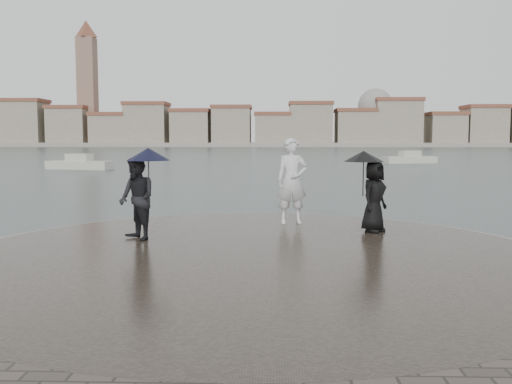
{
  "coord_description": "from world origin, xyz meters",
  "views": [
    {
      "loc": [
        0.39,
        -7.5,
        2.62
      ],
      "look_at": [
        0.0,
        4.8,
        1.45
      ],
      "focal_mm": 40.0,
      "sensor_mm": 36.0,
      "label": 1
    }
  ],
  "objects": [
    {
      "name": "visitor_right",
      "position": [
        2.73,
        6.21,
        1.45
      ],
      "size": [
        1.21,
        1.09,
        1.95
      ],
      "color": "black",
      "rests_on": "quay_tip"
    },
    {
      "name": "boats",
      "position": [
        -0.71,
        45.6,
        0.38
      ],
      "size": [
        35.93,
        15.19,
        1.5
      ],
      "color": "#BCB8AA",
      "rests_on": "ground"
    },
    {
      "name": "kerb_ring",
      "position": [
        0.0,
        3.5,
        0.16
      ],
      "size": [
        12.5,
        12.5,
        0.32
      ],
      "primitive_type": "cylinder",
      "color": "gray",
      "rests_on": "ground"
    },
    {
      "name": "ground",
      "position": [
        0.0,
        0.0,
        0.0
      ],
      "size": [
        400.0,
        400.0,
        0.0
      ],
      "primitive_type": "plane",
      "color": "#2B3835",
      "rests_on": "ground"
    },
    {
      "name": "statue",
      "position": [
        0.86,
        7.5,
        1.49
      ],
      "size": [
        0.9,
        0.66,
        2.26
      ],
      "primitive_type": "imported",
      "rotation": [
        0.0,
        0.0,
        0.15
      ],
      "color": "silver",
      "rests_on": "quay_tip"
    },
    {
      "name": "visitor_left",
      "position": [
        -2.6,
        4.95,
        1.47
      ],
      "size": [
        1.3,
        1.16,
        2.04
      ],
      "color": "black",
      "rests_on": "quay_tip"
    },
    {
      "name": "quay_tip",
      "position": [
        0.0,
        3.5,
        0.18
      ],
      "size": [
        11.9,
        11.9,
        0.36
      ],
      "primitive_type": "cylinder",
      "color": "#2D261E",
      "rests_on": "ground"
    },
    {
      "name": "far_skyline",
      "position": [
        -6.29,
        160.71,
        5.61
      ],
      "size": [
        260.0,
        20.0,
        37.0
      ],
      "color": "gray",
      "rests_on": "ground"
    }
  ]
}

